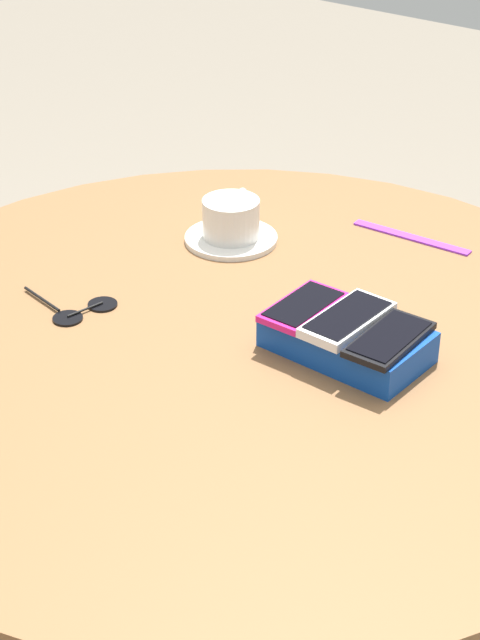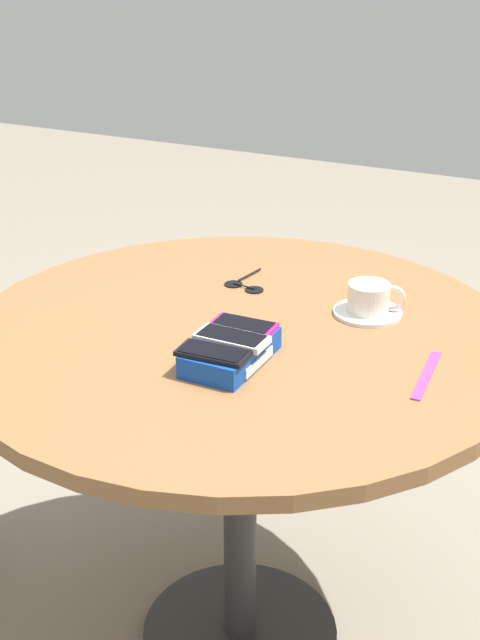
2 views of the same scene
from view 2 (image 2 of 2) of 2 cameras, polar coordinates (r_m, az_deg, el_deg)
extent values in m
plane|color=gray|center=(2.13, 0.00, -19.48)|extent=(8.00, 8.00, 0.00)
cylinder|color=#2D2D2D|center=(2.12, 0.00, -19.28)|extent=(0.43, 0.43, 0.02)
cylinder|color=#2D2D2D|center=(1.89, 0.00, -11.27)|extent=(0.07, 0.07, 0.71)
cylinder|color=brown|center=(1.70, 0.00, -1.07)|extent=(1.07, 1.07, 0.03)
cube|color=#0F42AD|center=(1.56, -0.60, -2.07)|extent=(0.19, 0.11, 0.04)
cube|color=white|center=(1.54, 1.25, -2.72)|extent=(0.10, 0.00, 0.02)
cube|color=black|center=(1.50, -1.73, -2.14)|extent=(0.06, 0.12, 0.01)
cube|color=black|center=(1.50, -1.74, -1.98)|extent=(0.06, 0.11, 0.00)
cube|color=silver|center=(1.55, -0.54, -1.20)|extent=(0.06, 0.13, 0.01)
cube|color=black|center=(1.55, -0.54, -0.97)|extent=(0.05, 0.12, 0.00)
cube|color=#D11975|center=(1.60, 0.23, -0.36)|extent=(0.06, 0.12, 0.01)
cube|color=black|center=(1.60, 0.23, -0.20)|extent=(0.05, 0.11, 0.00)
cylinder|color=silver|center=(1.77, 8.17, 0.48)|extent=(0.14, 0.14, 0.01)
cylinder|color=silver|center=(1.76, 8.23, 1.44)|extent=(0.08, 0.08, 0.06)
cylinder|color=brown|center=(1.75, 8.27, 2.12)|extent=(0.07, 0.07, 0.00)
torus|color=silver|center=(1.76, 9.69, 1.38)|extent=(0.03, 0.05, 0.05)
cube|color=purple|center=(1.56, 11.84, -3.46)|extent=(0.18, 0.03, 0.00)
cylinder|color=black|center=(1.86, 0.92, 1.93)|extent=(0.04, 0.04, 0.00)
cylinder|color=black|center=(1.89, -0.42, 2.30)|extent=(0.04, 0.04, 0.00)
cylinder|color=black|center=(1.88, 0.24, 2.20)|extent=(0.01, 0.05, 0.00)
cylinder|color=black|center=(1.94, 0.63, 2.93)|extent=(0.08, 0.02, 0.00)
camera|label=1|loc=(1.69, -43.41, 17.32)|focal=60.00mm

